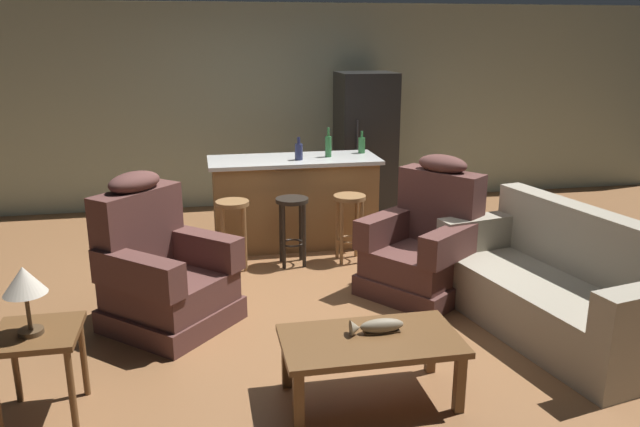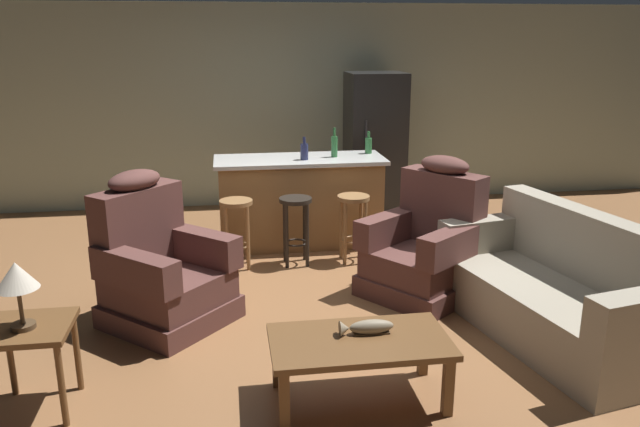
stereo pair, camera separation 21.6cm
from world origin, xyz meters
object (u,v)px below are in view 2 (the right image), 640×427
end_table (31,341)px  recliner_near_lamp (161,270)px  kitchen_island (300,201)px  table_lamp (17,279)px  refrigerator (375,143)px  bar_stool_left (237,221)px  bottle_short_amber (304,151)px  bar_stool_right (353,216)px  bottle_tall_green (334,146)px  recliner_near_island (426,247)px  couch (557,293)px  bottle_wine_dark (368,145)px  fish_figurine (366,327)px  bar_stool_middle (296,218)px  coffee_table (360,347)px

end_table → recliner_near_lamp: bearing=61.2°
end_table → kitchen_island: size_ratio=0.31×
table_lamp → refrigerator: refrigerator is taller
bar_stool_left → refrigerator: size_ratio=0.39×
kitchen_island → bottle_short_amber: bottle_short_amber is taller
bar_stool_right → bottle_tall_green: 0.88m
recliner_near_lamp → end_table: 1.33m
recliner_near_island → bar_stool_left: 1.85m
recliner_near_lamp → couch: bearing=28.6°
bar_stool_left → bottle_wine_dark: (1.47, 0.78, 0.57)m
fish_figurine → bottle_wine_dark: (0.73, 3.18, 0.58)m
fish_figurine → refrigerator: (1.06, 4.23, 0.42)m
bottle_tall_green → bar_stool_left: bearing=-149.2°
recliner_near_island → bar_stool_middle: size_ratio=1.76×
coffee_table → bar_stool_middle: bearing=92.6°
recliner_near_island → bar_stool_left: bearing=-65.6°
coffee_table → bottle_short_amber: 3.07m
couch → refrigerator: bearing=-93.1°
end_table → bottle_tall_green: (2.33, 2.91, 0.61)m
bottle_wine_dark → bar_stool_right: bearing=-112.4°
end_table → bottle_tall_green: bearing=51.3°
recliner_near_island → bar_stool_middle: recliner_near_island is taller
fish_figurine → end_table: bearing=176.3°
fish_figurine → bar_stool_middle: size_ratio=0.50×
bottle_short_amber → end_table: bearing=-125.5°
table_lamp → end_table: bearing=62.3°
bar_stool_left → couch: bearing=-37.9°
bar_stool_left → table_lamp: bearing=-119.1°
bar_stool_right → end_table: bearing=-136.8°
table_lamp → bottle_short_amber: 3.48m
couch → bottle_tall_green: bearing=-74.2°
bar_stool_left → bar_stool_middle: (0.58, 0.00, 0.00)m
kitchen_island → bar_stool_left: (-0.69, -0.63, -0.01)m
end_table → table_lamp: bearing=-117.7°
coffee_table → bottle_short_amber: bearing=89.2°
kitchen_island → recliner_near_lamp: bearing=-127.2°
bar_stool_middle → bottle_tall_green: (0.49, 0.64, 0.60)m
end_table → kitchen_island: (1.96, 2.90, 0.02)m
coffee_table → refrigerator: 4.46m
recliner_near_island → bottle_wine_dark: (-0.15, 1.67, 0.62)m
coffee_table → couch: bearing=21.1°
coffee_table → couch: size_ratio=0.54×
table_lamp → bar_stool_right: table_lamp is taller
table_lamp → bottle_wine_dark: (2.76, 3.09, 0.17)m
bottle_wine_dark → recliner_near_island: bearing=-84.9°
end_table → bottle_short_amber: bottle_short_amber is taller
recliner_near_lamp → bottle_tall_green: 2.51m
bottle_tall_green → bar_stool_middle: bearing=-127.7°
couch → bottle_tall_green: 2.86m
fish_figurine → bottle_wine_dark: size_ratio=1.41×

